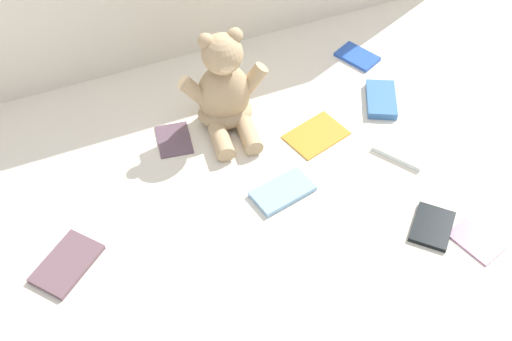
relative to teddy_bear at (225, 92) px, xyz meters
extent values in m
plane|color=silver|center=(-0.04, -0.15, -0.10)|extent=(3.20, 3.20, 0.00)
ellipsoid|color=tan|center=(0.00, 0.01, -0.01)|extent=(0.14, 0.11, 0.17)
ellipsoid|color=tan|center=(0.00, 0.00, -0.07)|extent=(0.14, 0.12, 0.06)
sphere|color=tan|center=(0.00, 0.00, 0.11)|extent=(0.10, 0.10, 0.09)
ellipsoid|color=beige|center=(0.00, -0.03, 0.10)|extent=(0.04, 0.03, 0.03)
sphere|color=tan|center=(-0.03, 0.02, 0.14)|extent=(0.04, 0.04, 0.04)
sphere|color=tan|center=(0.03, 0.01, 0.14)|extent=(0.04, 0.04, 0.04)
cylinder|color=tan|center=(-0.07, 0.01, 0.02)|extent=(0.08, 0.04, 0.09)
cylinder|color=tan|center=(0.07, 0.00, 0.02)|extent=(0.08, 0.04, 0.09)
cylinder|color=tan|center=(-0.04, -0.08, -0.07)|extent=(0.05, 0.10, 0.04)
cylinder|color=tan|center=(0.03, -0.08, -0.07)|extent=(0.05, 0.10, 0.04)
cube|color=#3567A6|center=(0.38, -0.09, -0.09)|extent=(0.12, 0.14, 0.02)
cube|color=#644951|center=(-0.44, -0.26, -0.09)|extent=(0.16, 0.16, 0.01)
cube|color=white|center=(0.35, -0.25, -0.09)|extent=(0.14, 0.15, 0.01)
cube|color=orange|center=(0.18, -0.13, -0.09)|extent=(0.16, 0.13, 0.01)
cube|color=#81AFD6|center=(0.03, -0.26, -0.09)|extent=(0.15, 0.10, 0.01)
cube|color=#AA6D92|center=(0.35, -0.53, -0.09)|extent=(0.09, 0.12, 0.01)
cube|color=#5B4451|center=(-0.14, -0.01, -0.09)|extent=(0.09, 0.12, 0.01)
cube|color=#254EB3|center=(0.41, 0.09, -0.09)|extent=(0.11, 0.13, 0.01)
cube|color=black|center=(0.28, -0.47, -0.09)|extent=(0.13, 0.13, 0.01)
camera|label=1|loc=(-0.37, -1.05, 1.01)|focal=45.00mm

